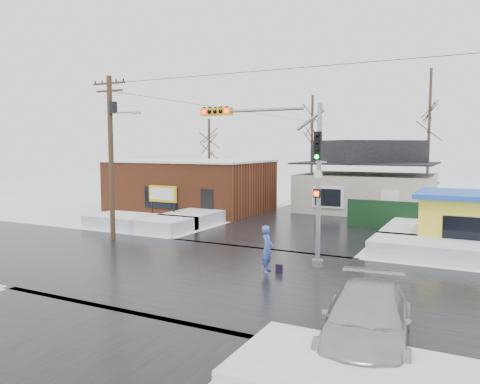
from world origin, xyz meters
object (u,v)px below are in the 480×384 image
at_px(marquee_sign, 163,195).
at_px(pedestrian, 267,249).
at_px(car, 367,321).
at_px(traffic_signal, 284,161).
at_px(utility_pole, 112,148).
at_px(kiosk, 464,220).

height_order(marquee_sign, pedestrian, marquee_sign).
distance_m(marquee_sign, car, 21.84).
xyz_separation_m(marquee_sign, pedestrian, (11.46, -8.39, -0.95)).
height_order(traffic_signal, pedestrian, traffic_signal).
bearing_deg(marquee_sign, car, -40.05).
xyz_separation_m(utility_pole, marquee_sign, (-1.07, 5.99, -3.19)).
xyz_separation_m(marquee_sign, kiosk, (18.50, 0.50, -0.46)).
bearing_deg(car, traffic_signal, 117.39).
height_order(kiosk, car, kiosk).
height_order(traffic_signal, kiosk, traffic_signal).
distance_m(marquee_sign, pedestrian, 14.23).
bearing_deg(utility_pole, marquee_sign, 100.13).
bearing_deg(pedestrian, kiosk, -49.37).
relative_size(pedestrian, car, 0.37).
relative_size(utility_pole, car, 1.72).
bearing_deg(marquee_sign, utility_pole, -79.87).
height_order(utility_pole, kiosk, utility_pole).
xyz_separation_m(kiosk, car, (-1.80, -14.53, -0.70)).
height_order(traffic_signal, marquee_sign, traffic_signal).
bearing_deg(utility_pole, traffic_signal, -2.95).
xyz_separation_m(kiosk, pedestrian, (-7.04, -8.89, -0.50)).
bearing_deg(pedestrian, marquee_sign, 42.82).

